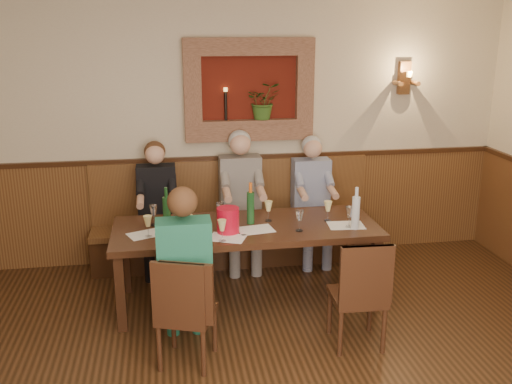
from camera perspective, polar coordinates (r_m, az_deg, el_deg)
room_shell at (r=3.13m, az=3.82°, el=4.90°), size 6.04×6.04×2.82m
wainscoting at (r=3.62m, az=3.42°, el=-15.72°), size 6.02×6.02×1.15m
wall_niche at (r=6.04m, az=-0.28°, el=9.75°), size 1.36×0.30×1.06m
wall_sconce at (r=6.48m, az=14.65°, el=10.90°), size 0.25×0.20×0.35m
dining_table at (r=5.22m, az=-1.00°, el=-4.15°), size 2.40×0.90×0.75m
bench at (r=6.22m, az=-2.24°, el=-4.12°), size 3.00×0.45×1.11m
chair_near_left at (r=4.50m, az=-6.94°, el=-13.72°), size 0.51×0.51×0.90m
chair_near_right at (r=4.76m, az=10.06°, el=-11.94°), size 0.42×0.42×0.92m
person_bench_left at (r=6.00m, az=-9.76°, el=-2.73°), size 0.40×0.49×1.37m
person_bench_mid at (r=6.03m, az=-1.47°, el=-1.97°), size 0.44×0.53×1.46m
person_bench_right at (r=6.19m, az=5.63°, el=-1.92°), size 0.40×0.49×1.38m
person_chair_front at (r=4.50m, az=-7.10°, el=-9.21°), size 0.41×0.50×1.39m
spittoon_bucket at (r=5.00m, az=-2.81°, el=-2.83°), size 0.25×0.25×0.22m
wine_bottle_green_a at (r=5.20m, az=-0.54°, el=-1.50°), size 0.09×0.09×0.39m
wine_bottle_green_b at (r=5.14m, az=-8.91°, el=-1.97°), size 0.09×0.09×0.38m
water_bottle at (r=5.15m, az=9.94°, el=-1.97°), size 0.08×0.08×0.38m
tasting_sheet_a at (r=5.07m, az=-11.00°, el=-4.17°), size 0.35×0.30×0.00m
tasting_sheet_b at (r=5.09m, az=-0.04°, el=-3.78°), size 0.34×0.27×0.00m
tasting_sheet_c at (r=5.26m, az=8.98°, el=-3.30°), size 0.34×0.26×0.00m
tasting_sheet_d at (r=4.91m, az=-2.90°, el=-4.59°), size 0.37×0.32×0.00m
wine_glass_0 at (r=5.05m, az=4.36°, el=-2.88°), size 0.08×0.08×0.19m
wine_glass_1 at (r=4.98m, az=-10.74°, el=-3.40°), size 0.08×0.08×0.19m
wine_glass_2 at (r=5.29m, az=1.25°, el=-1.91°), size 0.08×0.08×0.19m
wine_glass_3 at (r=5.25m, az=-3.59°, el=-2.09°), size 0.08×0.08×0.19m
wine_glass_4 at (r=4.95m, az=-6.74°, el=-3.35°), size 0.08×0.08×0.19m
wine_glass_5 at (r=5.33m, az=7.20°, el=-1.91°), size 0.08×0.08×0.19m
wine_glass_6 at (r=5.25m, az=-10.19°, el=-2.31°), size 0.08×0.08×0.19m
wine_glass_7 at (r=4.80m, az=-3.41°, el=-3.88°), size 0.08×0.08×0.19m
wine_glass_8 at (r=5.19m, az=9.32°, el=-2.49°), size 0.08×0.08×0.19m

